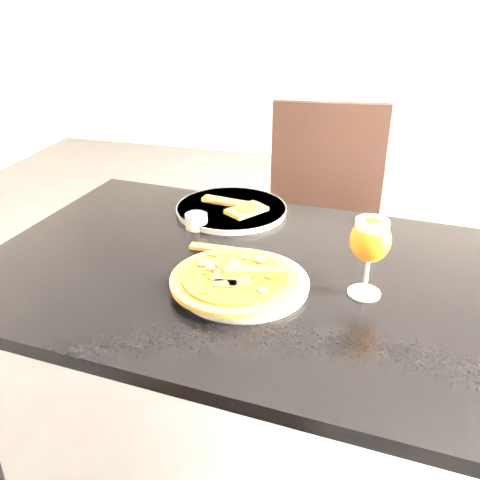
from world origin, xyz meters
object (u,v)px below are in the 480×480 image
(chair_far, at_px, (324,227))
(pizza, at_px, (235,278))
(beer_glass, at_px, (370,241))
(dining_table, at_px, (245,301))

(chair_far, relative_size, pizza, 3.47)
(pizza, distance_m, beer_glass, 0.29)
(dining_table, relative_size, chair_far, 1.34)
(dining_table, distance_m, chair_far, 0.78)
(dining_table, distance_m, pizza, 0.15)
(pizza, bearing_deg, dining_table, 92.05)
(pizza, height_order, beer_glass, beer_glass)
(dining_table, distance_m, beer_glass, 0.34)
(pizza, bearing_deg, chair_far, 83.57)
(dining_table, relative_size, beer_glass, 7.37)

